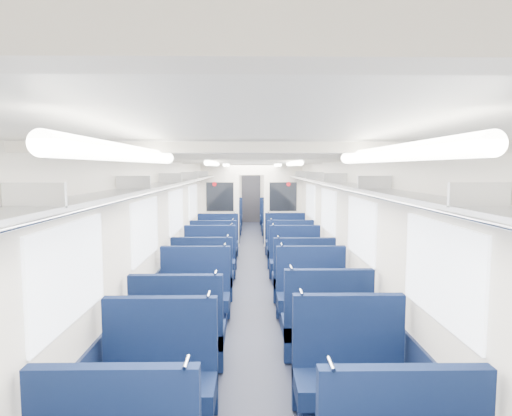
{
  "coord_description": "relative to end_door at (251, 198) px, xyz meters",
  "views": [
    {
      "loc": [
        -0.05,
        -8.35,
        2.2
      ],
      "look_at": [
        0.12,
        3.11,
        1.12
      ],
      "focal_mm": 30.12,
      "sensor_mm": 36.0,
      "label": 1
    }
  ],
  "objects": [
    {
      "name": "seat_13",
      "position": [
        0.83,
        -10.37,
        -0.66
      ],
      "size": [
        0.99,
        0.55,
        1.11
      ],
      "color": "#0C193B",
      "rests_on": "floor"
    },
    {
      "name": "seat_11",
      "position": [
        0.83,
        -11.36,
        -0.66
      ],
      "size": [
        0.99,
        0.55,
        1.11
      ],
      "color": "#0C193B",
      "rests_on": "floor"
    },
    {
      "name": "seat_21",
      "position": [
        0.83,
        -4.93,
        -0.66
      ],
      "size": [
        0.99,
        0.55,
        1.11
      ],
      "color": "#0C193B",
      "rests_on": "floor"
    },
    {
      "name": "bulkhead",
      "position": [
        -0.0,
        -5.37,
        0.23
      ],
      "size": [
        2.8,
        0.1,
        2.35
      ],
      "color": "silver",
      "rests_on": "floor"
    },
    {
      "name": "seat_25",
      "position": [
        0.83,
        -2.52,
        -0.66
      ],
      "size": [
        0.99,
        0.55,
        1.11
      ],
      "color": "#0C193B",
      "rests_on": "floor"
    },
    {
      "name": "end_door",
      "position": [
        0.0,
        0.0,
        0.0
      ],
      "size": [
        0.75,
        0.06,
        2.0
      ],
      "primitive_type": "cube",
      "color": "black",
      "rests_on": "floor"
    },
    {
      "name": "seat_10",
      "position": [
        -0.83,
        -11.35,
        -0.66
      ],
      "size": [
        0.99,
        0.55,
        1.11
      ],
      "color": "#0C193B",
      "rests_on": "floor"
    },
    {
      "name": "seat_24",
      "position": [
        -0.83,
        -2.4,
        -0.66
      ],
      "size": [
        0.99,
        0.55,
        1.11
      ],
      "color": "#0C193B",
      "rests_on": "floor"
    },
    {
      "name": "seat_14",
      "position": [
        -0.83,
        -9.12,
        -0.66
      ],
      "size": [
        0.99,
        0.55,
        1.11
      ],
      "color": "#0C193B",
      "rests_on": "floor"
    },
    {
      "name": "seat_27",
      "position": [
        0.83,
        -1.25,
        -0.66
      ],
      "size": [
        0.99,
        0.55,
        1.11
      ],
      "color": "#0C193B",
      "rests_on": "floor"
    },
    {
      "name": "seat_9",
      "position": [
        0.83,
        -12.5,
        -0.66
      ],
      "size": [
        0.99,
        0.55,
        1.11
      ],
      "color": "#0C193B",
      "rests_on": "floor"
    },
    {
      "name": "wall_left",
      "position": [
        -1.4,
        -8.94,
        0.18
      ],
      "size": [
        0.02,
        18.0,
        2.35
      ],
      "primitive_type": "cube",
      "color": "beige",
      "rests_on": "floor"
    },
    {
      "name": "luggage_rack_right",
      "position": [
        1.21,
        -8.94,
        0.97
      ],
      "size": [
        0.36,
        17.4,
        0.18
      ],
      "color": "#B2B5BA",
      "rests_on": "wall_right"
    },
    {
      "name": "luggage_rack_left",
      "position": [
        -1.21,
        -8.94,
        0.97
      ],
      "size": [
        0.36,
        17.4,
        0.18
      ],
      "color": "#B2B5BA",
      "rests_on": "wall_left"
    },
    {
      "name": "seat_6",
      "position": [
        -0.83,
        -13.77,
        -0.66
      ],
      "size": [
        0.99,
        0.55,
        1.11
      ],
      "color": "#0C193B",
      "rests_on": "floor"
    },
    {
      "name": "seat_7",
      "position": [
        0.83,
        -13.72,
        -0.66
      ],
      "size": [
        0.99,
        0.55,
        1.11
      ],
      "color": "#0C193B",
      "rests_on": "floor"
    },
    {
      "name": "windows",
      "position": [
        0.0,
        -9.4,
        0.42
      ],
      "size": [
        2.78,
        15.6,
        0.75
      ],
      "color": "white",
      "rests_on": "wall_left"
    },
    {
      "name": "seat_8",
      "position": [
        -0.83,
        -12.72,
        -0.66
      ],
      "size": [
        0.99,
        0.55,
        1.11
      ],
      "color": "#0C193B",
      "rests_on": "floor"
    },
    {
      "name": "seat_18",
      "position": [
        -0.83,
        -6.96,
        -0.66
      ],
      "size": [
        0.99,
        0.55,
        1.11
      ],
      "color": "#0C193B",
      "rests_on": "floor"
    },
    {
      "name": "ceiling_fittings",
      "position": [
        0.0,
        -9.2,
        1.29
      ],
      "size": [
        2.7,
        16.06,
        0.11
      ],
      "color": "silver",
      "rests_on": "ceiling"
    },
    {
      "name": "seat_22",
      "position": [
        -0.83,
        -3.64,
        -0.66
      ],
      "size": [
        0.99,
        0.55,
        1.11
      ],
      "color": "#0C193B",
      "rests_on": "floor"
    },
    {
      "name": "seat_16",
      "position": [
        -0.83,
        -8.06,
        -0.66
      ],
      "size": [
        0.99,
        0.55,
        1.11
      ],
      "color": "#0C193B",
      "rests_on": "floor"
    },
    {
      "name": "seat_12",
      "position": [
        -0.83,
        -10.28,
        -0.66
      ],
      "size": [
        0.99,
        0.55,
        1.11
      ],
      "color": "#0C193B",
      "rests_on": "floor"
    },
    {
      "name": "ceiling",
      "position": [
        0.0,
        -8.94,
        1.35
      ],
      "size": [
        2.8,
        18.0,
        0.01
      ],
      "primitive_type": "cube",
      "color": "white",
      "rests_on": "wall_left"
    },
    {
      "name": "dado_right",
      "position": [
        1.39,
        -8.94,
        -0.65
      ],
      "size": [
        0.03,
        17.9,
        0.7
      ],
      "primitive_type": "cube",
      "color": "black",
      "rests_on": "floor"
    },
    {
      "name": "seat_17",
      "position": [
        0.83,
        -8.02,
        -0.66
      ],
      "size": [
        0.99,
        0.55,
        1.11
      ],
      "color": "#0C193B",
      "rests_on": "floor"
    },
    {
      "name": "dado_left",
      "position": [
        -1.39,
        -8.94,
        -0.65
      ],
      "size": [
        0.03,
        17.9,
        0.7
      ],
      "primitive_type": "cube",
      "color": "black",
      "rests_on": "floor"
    },
    {
      "name": "seat_26",
      "position": [
        -0.83,
        -1.33,
        -0.66
      ],
      "size": [
        0.99,
        0.55,
        1.11
      ],
      "color": "#0C193B",
      "rests_on": "floor"
    },
    {
      "name": "seat_15",
      "position": [
        0.83,
        -9.13,
        -0.66
      ],
      "size": [
        0.99,
        0.55,
        1.11
      ],
      "color": "#0C193B",
      "rests_on": "floor"
    },
    {
      "name": "floor",
      "position": [
        0.0,
        -8.94,
        -1.0
      ],
      "size": [
        2.8,
        18.0,
        0.01
      ],
      "primitive_type": "cube",
      "color": "black",
      "rests_on": "ground"
    },
    {
      "name": "seat_23",
      "position": [
        0.83,
        -3.78,
        -0.66
      ],
      "size": [
        0.99,
        0.55,
        1.11
      ],
      "color": "#0C193B",
      "rests_on": "floor"
    },
    {
      "name": "seat_19",
      "position": [
        0.83,
        -6.83,
        -0.66
      ],
      "size": [
        0.99,
        0.55,
        1.11
      ],
      "color": "#0C193B",
      "rests_on": "floor"
    },
    {
      "name": "seat_20",
      "position": [
        -0.83,
        -4.85,
        -0.66
      ],
      "size": [
        0.99,
        0.55,
        1.11
      ],
      "color": "#0C193B",
      "rests_on": "floor"
    },
    {
      "name": "wall_right",
      "position": [
        1.4,
        -8.94,
        0.18
      ],
      "size": [
        0.02,
        18.0,
        2.35
      ],
      "primitive_type": "cube",
      "color": "beige",
      "rests_on": "floor"
    },
    {
      "name": "wall_far",
      "position": [
        0.0,
        0.06,
        0.18
      ],
      "size": [
        2.8,
        0.02,
        2.35
      ],
      "primitive_type": "cube",
      "color": "beige",
      "rests_on": "floor"
    }
  ]
}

